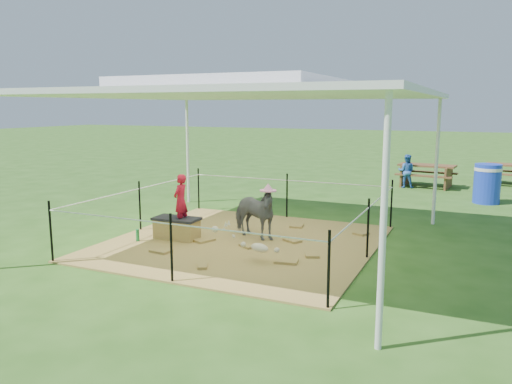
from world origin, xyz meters
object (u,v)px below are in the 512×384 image
at_px(woman, 181,195).
at_px(green_bottle, 138,235).
at_px(pony, 253,213).
at_px(foal, 260,246).
at_px(picnic_table_near, 426,176).
at_px(distant_person, 406,171).
at_px(trash_barrel, 487,184).
at_px(straw_bale, 177,229).
at_px(picnic_table_far, 512,175).

distance_m(woman, green_bottle, 1.07).
relative_size(pony, foal, 1.23).
bearing_deg(foal, picnic_table_near, 100.31).
bearing_deg(distant_person, trash_barrel, 139.35).
bearing_deg(green_bottle, trash_barrel, 49.41).
height_order(straw_bale, distant_person, distant_person).
xyz_separation_m(picnic_table_far, distant_person, (-2.97, -1.90, 0.18)).
distance_m(foal, trash_barrel, 7.67).
height_order(picnic_table_near, distant_person, distant_person).
distance_m(green_bottle, pony, 2.14).
height_order(woman, distant_person, woman).
bearing_deg(distant_person, picnic_table_near, -143.16).
bearing_deg(picnic_table_near, foal, -93.84).
xyz_separation_m(green_bottle, trash_barrel, (5.78, 6.74, 0.36)).
bearing_deg(trash_barrel, pony, -124.83).
height_order(straw_bale, trash_barrel, trash_barrel).
xyz_separation_m(straw_bale, picnic_table_far, (5.97, 9.89, 0.12)).
distance_m(woman, trash_barrel, 8.12).
bearing_deg(woman, picnic_table_far, 148.23).
relative_size(straw_bale, pony, 0.70).
xyz_separation_m(green_bottle, distant_person, (3.55, 8.44, 0.37)).
xyz_separation_m(straw_bale, green_bottle, (-0.55, -0.45, -0.07)).
xyz_separation_m(woman, picnic_table_near, (3.45, 8.45, -0.52)).
bearing_deg(distant_person, foal, 79.85).
bearing_deg(trash_barrel, straw_bale, -129.71).
height_order(foal, distant_person, distant_person).
height_order(woman, green_bottle, woman).
distance_m(foal, distant_person, 8.70).
bearing_deg(straw_bale, foal, -18.19).
relative_size(foal, distant_person, 0.90).
xyz_separation_m(pony, picnic_table_near, (2.28, 7.84, -0.16)).
xyz_separation_m(green_bottle, picnic_table_far, (6.52, 10.34, 0.19)).
bearing_deg(picnic_table_near, picnic_table_far, 36.79).
relative_size(foal, picnic_table_far, 0.58).
xyz_separation_m(foal, trash_barrel, (3.26, 6.94, 0.22)).
relative_size(picnic_table_near, distant_person, 1.62).
relative_size(green_bottle, foal, 0.24).
bearing_deg(green_bottle, straw_bale, 39.29).
height_order(woman, pony, woman).
bearing_deg(foal, pony, 139.09).
distance_m(trash_barrel, picnic_table_far, 3.68).
height_order(pony, picnic_table_far, pony).
xyz_separation_m(foal, picnic_table_near, (1.59, 9.09, 0.06)).
height_order(straw_bale, picnic_table_near, picnic_table_near).
bearing_deg(woman, trash_barrel, 139.75).
relative_size(foal, picnic_table_near, 0.55).
bearing_deg(pony, picnic_table_near, 3.76).
relative_size(straw_bale, green_bottle, 3.60).
bearing_deg(trash_barrel, picnic_table_near, 127.89).
height_order(pony, distant_person, distant_person).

